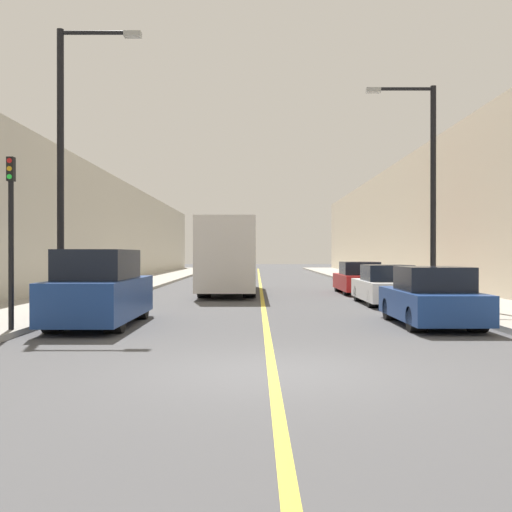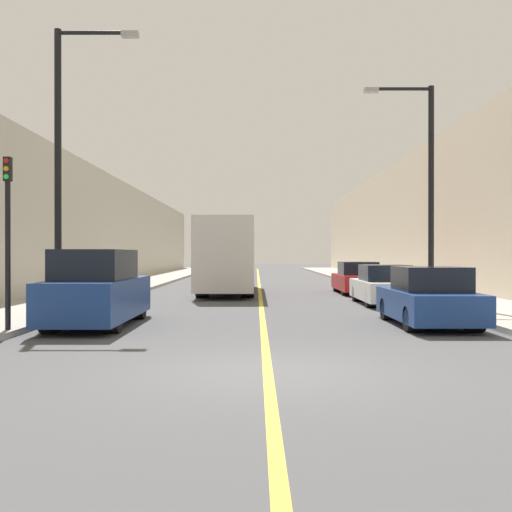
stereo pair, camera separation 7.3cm
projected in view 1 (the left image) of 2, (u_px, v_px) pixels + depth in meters
ground_plane at (272, 372)px, 9.49m from camera, size 200.00×200.00×0.00m
sidewalk_left at (147, 281)px, 39.49m from camera, size 3.63×72.00×0.15m
sidewalk_right at (373, 281)px, 39.48m from camera, size 3.63×72.00×0.15m
building_row_left at (90, 231)px, 39.47m from camera, size 4.00×72.00×6.84m
building_row_right at (430, 221)px, 39.47m from camera, size 4.00×72.00×8.09m
road_center_line at (260, 282)px, 39.49m from camera, size 0.16×72.00×0.01m
bus at (230, 255)px, 28.83m from camera, size 2.47×10.67×3.42m
parked_suv_left at (100, 291)px, 15.56m from camera, size 1.86×4.97×1.98m
car_right_near at (432, 299)px, 15.56m from camera, size 1.85×4.27×1.54m
car_right_mid at (386, 286)px, 22.13m from camera, size 1.80×4.49×1.47m
car_right_far at (359, 279)px, 28.21m from camera, size 1.84×4.64×1.51m
street_lamp_left at (67, 153)px, 17.33m from camera, size 2.45×0.24×8.24m
street_lamp_right at (427, 180)px, 20.87m from camera, size 2.45×0.24×7.59m
traffic_light at (11, 235)px, 13.59m from camera, size 0.16×0.18×3.93m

